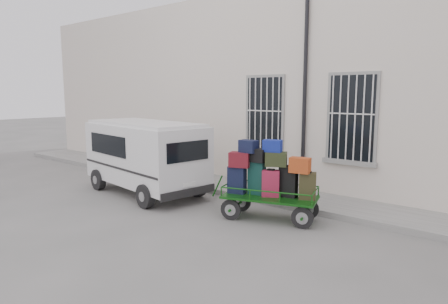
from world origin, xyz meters
The scene contains 5 objects.
ground centered at (0.00, 0.00, 0.00)m, with size 80.00×80.00×0.00m, color #61615C.
building centered at (0.00, 5.50, 3.00)m, with size 24.00×5.15×6.00m.
sidewalk centered at (0.00, 2.20, 0.07)m, with size 24.00×1.70×0.15m, color slate.
luggage_cart centered at (1.44, 0.42, 0.94)m, with size 2.54×1.56×1.85m.
van centered at (-2.66, 0.21, 1.19)m, with size 4.32×2.32×2.08m.
Camera 1 is at (6.30, -7.12, 2.90)m, focal length 32.00 mm.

